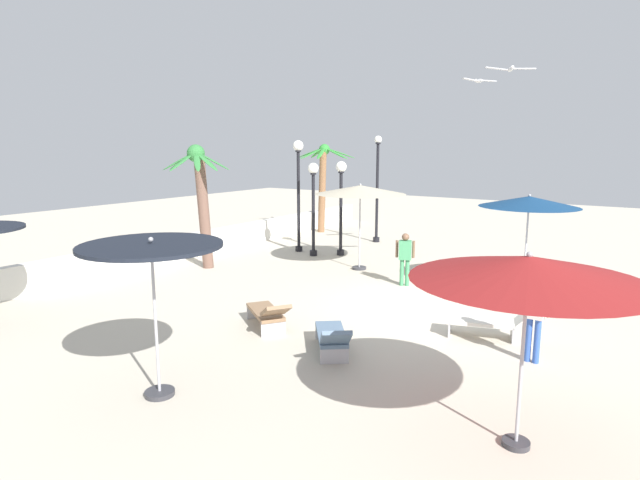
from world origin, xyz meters
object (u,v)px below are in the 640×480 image
(lounge_chair_1, at_px, (493,321))
(guest_1, at_px, (535,309))
(patio_umbrella_1, at_px, (152,256))
(patio_umbrella_2, at_px, (529,203))
(patio_umbrella_4, at_px, (360,190))
(lamp_post_0, at_px, (313,196))
(palm_tree_1, at_px, (201,191))
(lamp_post_1, at_px, (341,194))
(lounge_chair_2, at_px, (268,313))
(lamp_post_3, at_px, (377,184))
(guest_0, at_px, (405,254))
(patio_umbrella_0, at_px, (528,269))
(seagull_1, at_px, (479,81))
(palm_tree_0, at_px, (323,175))
(lounge_chair_0, at_px, (332,336))
(lamp_post_2, at_px, (298,180))
(seagull_0, at_px, (510,69))

(lounge_chair_1, distance_m, guest_1, 1.47)
(patio_umbrella_1, xyz_separation_m, patio_umbrella_2, (9.52, -3.64, 0.21))
(patio_umbrella_4, height_order, lamp_post_0, lamp_post_0)
(palm_tree_1, bearing_deg, patio_umbrella_1, -138.60)
(lamp_post_0, xyz_separation_m, lamp_post_1, (0.65, -0.80, 0.05))
(lounge_chair_2, height_order, guest_1, guest_1)
(lamp_post_3, relative_size, lounge_chair_2, 2.45)
(lamp_post_3, xyz_separation_m, guest_0, (-5.93, -4.02, -1.55))
(patio_umbrella_0, height_order, patio_umbrella_2, patio_umbrella_2)
(seagull_1, bearing_deg, lamp_post_1, 98.98)
(patio_umbrella_4, height_order, guest_1, patio_umbrella_4)
(patio_umbrella_1, distance_m, lamp_post_3, 14.99)
(patio_umbrella_1, xyz_separation_m, lamp_post_0, (10.69, 4.19, -0.09))
(patio_umbrella_0, xyz_separation_m, lounge_chair_1, (3.99, 1.43, -2.12))
(patio_umbrella_4, xyz_separation_m, lamp_post_0, (0.97, 2.52, -0.38))
(patio_umbrella_1, xyz_separation_m, palm_tree_0, (15.63, 6.99, 0.33))
(palm_tree_1, xyz_separation_m, lounge_chair_0, (-3.87, -7.56, -2.21))
(lamp_post_1, distance_m, seagull_1, 6.11)
(lamp_post_2, bearing_deg, lamp_post_1, -80.65)
(lamp_post_3, height_order, lounge_chair_2, lamp_post_3)
(palm_tree_1, distance_m, lamp_post_0, 4.27)
(guest_1, height_order, seagull_0, seagull_0)
(lounge_chair_1, bearing_deg, guest_1, -131.50)
(patio_umbrella_0, distance_m, seagull_0, 8.97)
(lounge_chair_0, bearing_deg, lamp_post_3, 23.56)
(lamp_post_2, relative_size, guest_1, 2.47)
(lamp_post_0, bearing_deg, lounge_chair_2, -152.95)
(guest_0, xyz_separation_m, guest_1, (-3.78, -4.37, 0.12))
(patio_umbrella_0, xyz_separation_m, guest_1, (3.13, 0.45, -1.45))
(lamp_post_2, bearing_deg, lamp_post_3, -24.36)
(patio_umbrella_2, xyz_separation_m, lounge_chair_0, (-6.51, 2.15, -2.18))
(patio_umbrella_1, distance_m, guest_0, 8.76)
(patio_umbrella_4, bearing_deg, lamp_post_3, 21.19)
(patio_umbrella_0, bearing_deg, patio_umbrella_1, 108.02)
(patio_umbrella_0, bearing_deg, lounge_chair_2, 73.43)
(patio_umbrella_0, relative_size, palm_tree_0, 0.74)
(lounge_chair_0, bearing_deg, guest_1, -61.20)
(patio_umbrella_0, distance_m, palm_tree_1, 12.48)
(lounge_chair_2, bearing_deg, lounge_chair_1, -62.53)
(palm_tree_1, bearing_deg, lounge_chair_0, -117.10)
(lamp_post_0, bearing_deg, lamp_post_2, 68.85)
(seagull_0, bearing_deg, lounge_chair_1, -166.19)
(patio_umbrella_4, relative_size, lounge_chair_0, 1.65)
(patio_umbrella_1, height_order, lamp_post_3, lamp_post_3)
(patio_umbrella_0, distance_m, guest_0, 8.57)
(lamp_post_0, distance_m, lounge_chair_2, 8.35)
(patio_umbrella_0, distance_m, lamp_post_2, 14.00)
(patio_umbrella_1, relative_size, lounge_chair_1, 1.36)
(patio_umbrella_4, distance_m, lamp_post_1, 2.39)
(lamp_post_0, bearing_deg, seagull_0, -98.81)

